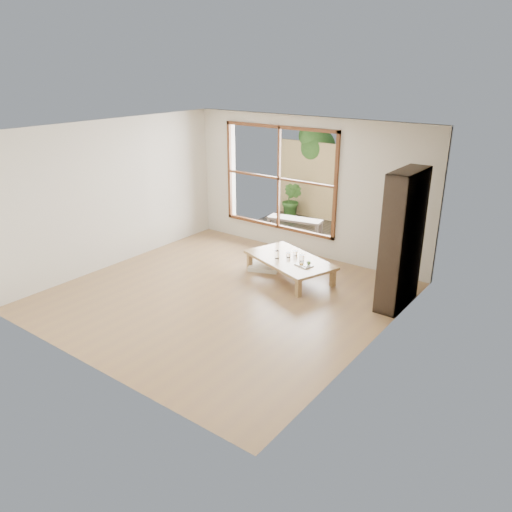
# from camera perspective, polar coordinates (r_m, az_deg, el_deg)

# --- Properties ---
(ground) EXTENTS (5.00, 5.00, 0.00)m
(ground) POSITION_cam_1_polar(r_m,az_deg,el_deg) (8.03, -3.69, -4.55)
(ground) COLOR #946F4A
(ground) RESTS_ON ground
(low_table) EXTENTS (1.78, 1.36, 0.34)m
(low_table) POSITION_cam_1_polar(r_m,az_deg,el_deg) (8.60, 3.87, -0.53)
(low_table) COLOR tan
(low_table) RESTS_ON ground
(floor_cushion) EXTENTS (0.69, 0.69, 0.08)m
(floor_cushion) POSITION_cam_1_polar(r_m,az_deg,el_deg) (9.07, 1.07, -1.11)
(floor_cushion) COLOR white
(floor_cushion) RESTS_ON ground
(bookshelf) EXTENTS (0.33, 0.94, 2.09)m
(bookshelf) POSITION_cam_1_polar(r_m,az_deg,el_deg) (7.66, 16.36, 1.75)
(bookshelf) COLOR black
(bookshelf) RESTS_ON ground
(glass_tall) EXTENTS (0.07, 0.07, 0.14)m
(glass_tall) POSITION_cam_1_polar(r_m,az_deg,el_deg) (8.56, 2.42, 0.17)
(glass_tall) COLOR silver
(glass_tall) RESTS_ON low_table
(glass_mid) EXTENTS (0.08, 0.08, 0.11)m
(glass_mid) POSITION_cam_1_polar(r_m,az_deg,el_deg) (8.48, 5.26, -0.22)
(glass_mid) COLOR silver
(glass_mid) RESTS_ON low_table
(glass_short) EXTENTS (0.07, 0.07, 0.09)m
(glass_short) POSITION_cam_1_polar(r_m,az_deg,el_deg) (8.71, 4.52, 0.32)
(glass_short) COLOR silver
(glass_short) RESTS_ON low_table
(glass_small) EXTENTS (0.07, 0.07, 0.09)m
(glass_small) POSITION_cam_1_polar(r_m,az_deg,el_deg) (8.63, 3.72, 0.14)
(glass_small) COLOR silver
(glass_small) RESTS_ON low_table
(food_tray) EXTENTS (0.31, 0.26, 0.08)m
(food_tray) POSITION_cam_1_polar(r_m,az_deg,el_deg) (8.30, 5.60, -0.97)
(food_tray) COLOR white
(food_tray) RESTS_ON low_table
(deck) EXTENTS (2.80, 2.00, 0.05)m
(deck) POSITION_cam_1_polar(r_m,az_deg,el_deg) (11.05, 5.87, 2.73)
(deck) COLOR #322A24
(deck) RESTS_ON ground
(garden_bench) EXTENTS (1.21, 0.54, 0.37)m
(garden_bench) POSITION_cam_1_polar(r_m,az_deg,el_deg) (10.68, 4.45, 4.01)
(garden_bench) COLOR black
(garden_bench) RESTS_ON deck
(bamboo_fence) EXTENTS (2.80, 0.06, 1.80)m
(bamboo_fence) POSITION_cam_1_polar(r_m,az_deg,el_deg) (11.65, 8.60, 8.17)
(bamboo_fence) COLOR tan
(bamboo_fence) RESTS_ON ground
(shrub_right) EXTENTS (0.77, 0.67, 0.81)m
(shrub_right) POSITION_cam_1_polar(r_m,az_deg,el_deg) (11.10, 11.91, 4.78)
(shrub_right) COLOR #366424
(shrub_right) RESTS_ON deck
(shrub_left) EXTENTS (0.52, 0.43, 0.89)m
(shrub_left) POSITION_cam_1_polar(r_m,az_deg,el_deg) (11.83, 4.13, 6.38)
(shrub_left) COLOR #366424
(shrub_left) RESTS_ON deck
(garden_tree) EXTENTS (1.04, 0.85, 2.22)m
(garden_tree) POSITION_cam_1_polar(r_m,az_deg,el_deg) (12.10, 6.61, 12.24)
(garden_tree) COLOR #4C3D2D
(garden_tree) RESTS_ON ground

